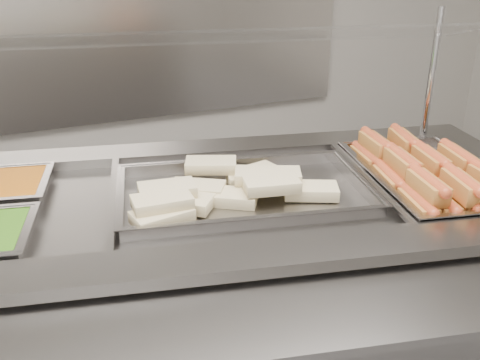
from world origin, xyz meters
name	(u,v)px	position (x,y,z in m)	size (l,w,h in m)	color
back_panel	(119,24)	(0.00, 2.45, 1.20)	(3.00, 0.04, 1.20)	#A7A19C
steam_counter	(224,319)	(-0.13, 0.47, 0.48)	(2.17, 1.33, 0.97)	gray
tray_rail	(262,317)	(-0.25, -0.06, 0.91)	(1.94, 0.81, 0.06)	gray
sneeze_guard	(209,43)	(-0.07, 0.70, 1.35)	(1.80, 0.71, 0.47)	#B8B8BC
pan_hotdogs	(427,185)	(0.53, 0.32, 0.92)	(0.49, 0.66, 0.11)	gray
pan_wraps	(243,196)	(-0.06, 0.46, 0.93)	(0.81, 0.58, 0.08)	gray
hotdogs_in_buns	(423,171)	(0.50, 0.32, 0.97)	(0.38, 0.59, 0.13)	#955C1F
tortilla_wraps	(230,186)	(-0.10, 0.46, 0.97)	(0.64, 0.39, 0.07)	beige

